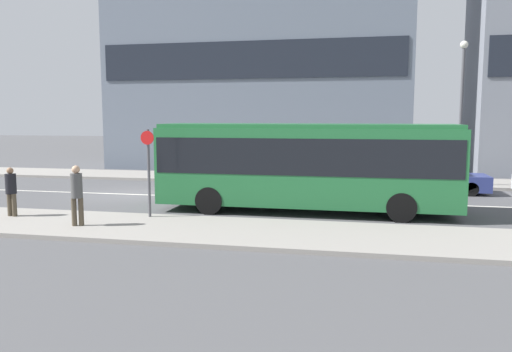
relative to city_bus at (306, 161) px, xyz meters
name	(u,v)px	position (x,y,z in m)	size (l,w,h in m)	color
ground_plane	(132,194)	(-7.79, 2.40, -1.80)	(120.00, 120.00, 0.00)	#4F4F51
sidewalk_near	(43,223)	(-7.79, -3.85, -1.73)	(44.00, 3.50, 0.13)	gray
sidewalk_far	(182,176)	(-7.79, 8.65, -1.73)	(44.00, 3.50, 0.13)	gray
lane_centerline	(132,194)	(-7.79, 2.40, -1.79)	(41.80, 0.16, 0.01)	silver
city_bus	(306,161)	(0.00, 0.00, 0.00)	(10.37, 2.62, 3.11)	#236B38
parked_car_0	(434,179)	(5.14, 5.65, -1.18)	(4.41, 1.73, 1.29)	navy
pedestrian_near_stop	(11,189)	(-9.22, -3.42, -0.76)	(0.35, 0.34, 1.60)	#4C4233
pedestrian_down_pavement	(77,191)	(-6.32, -4.29, -0.63)	(0.34, 0.34, 1.81)	#4C4233
bus_stop_sign	(149,166)	(-4.77, -2.60, -0.02)	(0.44, 0.12, 2.84)	#4C4C51
street_lamp	(462,98)	(6.43, 7.39, 2.44)	(0.36, 0.36, 6.70)	#4C4C51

